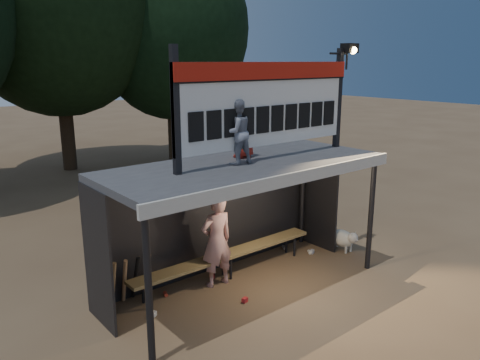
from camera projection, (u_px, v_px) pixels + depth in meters
name	position (u px, v px, depth m)	size (l,w,h in m)	color
ground	(245.00, 287.00, 8.48)	(80.00, 80.00, 0.00)	brown
player	(217.00, 241.00, 8.38)	(0.62, 0.41, 1.71)	silver
child_a	(237.00, 132.00, 7.63)	(0.52, 0.40, 1.07)	gray
child_b	(243.00, 130.00, 8.18)	(0.48, 0.31, 0.98)	#B5271B
dugout_shelter	(237.00, 186.00, 8.20)	(5.10, 2.08, 2.32)	#3C3C3F
scoreboard_assembly	(271.00, 101.00, 7.99)	(4.10, 0.27, 1.99)	black
bench	(227.00, 256.00, 8.78)	(4.00, 0.35, 0.48)	olive
tree_right	(171.00, 29.00, 18.13)	(6.08, 6.08, 8.72)	#2E2214
dog	(343.00, 238.00, 10.06)	(0.36, 0.81, 0.49)	silver
bats	(130.00, 279.00, 7.85)	(0.67, 0.35, 0.84)	#987146
litter	(246.00, 274.00, 8.92)	(3.99, 1.35, 0.08)	red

